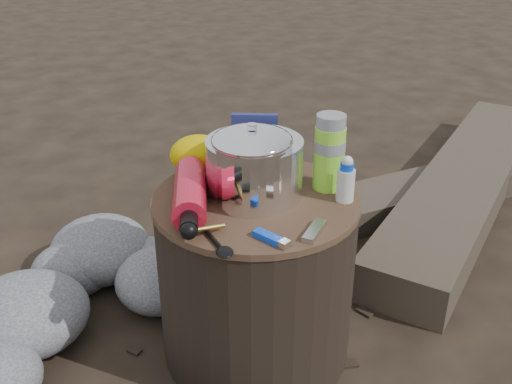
{
  "coord_description": "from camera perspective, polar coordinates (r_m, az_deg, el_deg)",
  "views": [
    {
      "loc": [
        -0.2,
        -1.26,
        1.13
      ],
      "look_at": [
        0.0,
        0.0,
        0.48
      ],
      "focal_mm": 41.58,
      "sensor_mm": 36.0,
      "label": 1
    }
  ],
  "objects": [
    {
      "name": "ground",
      "position": [
        1.71,
        -0.0,
        -14.49
      ],
      "size": [
        60.0,
        60.0,
        0.0
      ],
      "primitive_type": "plane",
      "color": "black",
      "rests_on": "ground"
    },
    {
      "name": "thermos",
      "position": [
        1.46,
        7.07,
        3.79
      ],
      "size": [
        0.08,
        0.08,
        0.19
      ],
      "primitive_type": "cylinder",
      "color": "#87D82F",
      "rests_on": "stump"
    },
    {
      "name": "stump",
      "position": [
        1.56,
        -0.0,
        -8.11
      ],
      "size": [
        0.5,
        0.5,
        0.46
      ],
      "primitive_type": "cylinder",
      "color": "black",
      "rests_on": "ground"
    },
    {
      "name": "log_main",
      "position": [
        2.54,
        19.53,
        0.75
      ],
      "size": [
        1.33,
        1.53,
        0.15
      ],
      "primitive_type": "cube",
      "rotation": [
        0.0,
        0.0,
        -0.69
      ],
      "color": "#3D3329",
      "rests_on": "ground"
    },
    {
      "name": "travel_mug",
      "position": [
        1.53,
        2.33,
        3.58
      ],
      "size": [
        0.08,
        0.08,
        0.12
      ],
      "primitive_type": "cylinder",
      "color": "black",
      "rests_on": "stump"
    },
    {
      "name": "camping_pot",
      "position": [
        1.39,
        -0.37,
        2.56
      ],
      "size": [
        0.19,
        0.19,
        0.19
      ],
      "primitive_type": "cylinder",
      "color": "silver",
      "rests_on": "stump"
    },
    {
      "name": "multitool",
      "position": [
        1.3,
        5.65,
        -3.75
      ],
      "size": [
        0.07,
        0.09,
        0.01
      ],
      "primitive_type": "cube",
      "rotation": [
        0.0,
        0.0,
        -0.58
      ],
      "color": "silver",
      "rests_on": "stump"
    },
    {
      "name": "fuel_bottle",
      "position": [
        1.39,
        -6.37,
        -0.05
      ],
      "size": [
        0.1,
        0.32,
        0.08
      ],
      "primitive_type": null,
      "rotation": [
        0.0,
        0.0,
        -0.07
      ],
      "color": "red",
      "rests_on": "stump"
    },
    {
      "name": "spork",
      "position": [
        1.28,
        -4.31,
        -4.32
      ],
      "size": [
        0.08,
        0.15,
        0.01
      ],
      "primitive_type": null,
      "rotation": [
        0.0,
        0.0,
        0.32
      ],
      "color": "black",
      "rests_on": "stump"
    },
    {
      "name": "lighter",
      "position": [
        1.27,
        1.17,
        -4.33
      ],
      "size": [
        0.08,
        0.08,
        0.02
      ],
      "primitive_type": "cube",
      "rotation": [
        0.0,
        0.0,
        0.69
      ],
      "color": "blue",
      "rests_on": "stump"
    },
    {
      "name": "food_pouch",
      "position": [
        1.56,
        -0.14,
        4.75
      ],
      "size": [
        0.12,
        0.05,
        0.15
      ],
      "primitive_type": "cube",
      "rotation": [
        0.0,
        0.0,
        -0.2
      ],
      "color": "navy",
      "rests_on": "stump"
    },
    {
      "name": "log_small",
      "position": [
        2.46,
        15.68,
        -0.07
      ],
      "size": [
        1.27,
        0.59,
        0.1
      ],
      "primitive_type": "cube",
      "rotation": [
        0.0,
        0.0,
        -1.27
      ],
      "color": "#3D3329",
      "rests_on": "ground"
    },
    {
      "name": "foil_windscreen",
      "position": [
        1.43,
        -0.16,
        2.33
      ],
      "size": [
        0.23,
        0.23,
        0.14
      ],
      "primitive_type": "cylinder",
      "color": "silver",
      "rests_on": "stump"
    },
    {
      "name": "squeeze_bottle",
      "position": [
        1.42,
        8.64,
        1.04
      ],
      "size": [
        0.04,
        0.04,
        0.1
      ],
      "primitive_type": "cylinder",
      "color": "beige",
      "rests_on": "stump"
    },
    {
      "name": "stuff_sack",
      "position": [
        1.56,
        -5.6,
        3.65
      ],
      "size": [
        0.15,
        0.12,
        0.1
      ],
      "primitive_type": "ellipsoid",
      "color": "#C4A400",
      "rests_on": "stump"
    },
    {
      "name": "rock_ring",
      "position": [
        1.63,
        -15.37,
        -13.05
      ],
      "size": [
        0.5,
        1.08,
        0.21
      ],
      "primitive_type": null,
      "color": "slate",
      "rests_on": "ground"
    }
  ]
}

